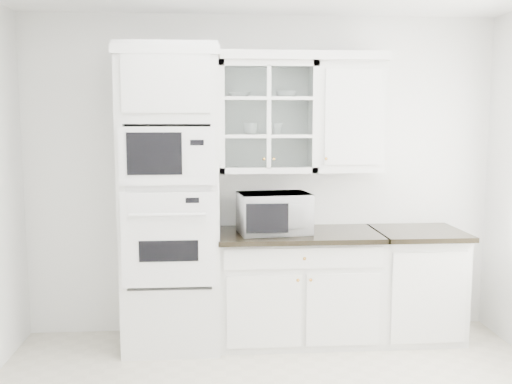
{
  "coord_description": "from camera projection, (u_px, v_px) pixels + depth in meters",
  "views": [
    {
      "loc": [
        -0.41,
        -3.11,
        1.83
      ],
      "look_at": [
        -0.1,
        1.05,
        1.3
      ],
      "focal_mm": 40.0,
      "sensor_mm": 36.0,
      "label": 1
    }
  ],
  "objects": [
    {
      "name": "crown_molding",
      "position": [
        254.0,
        57.0,
        4.58
      ],
      "size": [
        2.14,
        0.38,
        0.07
      ],
      "primitive_type": "cube",
      "color": "white",
      "rests_on": "room_shell"
    },
    {
      "name": "bowl_b",
      "position": [
        286.0,
        95.0,
        4.67
      ],
      "size": [
        0.2,
        0.2,
        0.05
      ],
      "primitive_type": "imported",
      "rotation": [
        0.0,
        0.0,
        0.18
      ],
      "color": "white",
      "rests_on": "upper_cabinet_glass"
    },
    {
      "name": "oven_column",
      "position": [
        171.0,
        199.0,
        4.54
      ],
      "size": [
        0.76,
        0.68,
        2.4
      ],
      "color": "silver",
      "rests_on": "ground"
    },
    {
      "name": "upper_cabinet_solid",
      "position": [
        348.0,
        117.0,
        4.73
      ],
      "size": [
        0.55,
        0.33,
        0.9
      ],
      "primitive_type": "cube",
      "color": "silver",
      "rests_on": "room_shell"
    },
    {
      "name": "bowl_a",
      "position": [
        239.0,
        95.0,
        4.65
      ],
      "size": [
        0.21,
        0.21,
        0.05
      ],
      "primitive_type": "imported",
      "rotation": [
        0.0,
        0.0,
        -0.18
      ],
      "color": "white",
      "rests_on": "upper_cabinet_glass"
    },
    {
      "name": "base_cabinet_run",
      "position": [
        298.0,
        285.0,
        4.73
      ],
      "size": [
        1.32,
        0.67,
        0.92
      ],
      "color": "silver",
      "rests_on": "ground"
    },
    {
      "name": "room_shell",
      "position": [
        279.0,
        128.0,
        3.54
      ],
      "size": [
        4.0,
        3.5,
        2.7
      ],
      "color": "white",
      "rests_on": "ground"
    },
    {
      "name": "cup_a",
      "position": [
        251.0,
        129.0,
        4.69
      ],
      "size": [
        0.14,
        0.14,
        0.1
      ],
      "primitive_type": "imported",
      "rotation": [
        0.0,
        0.0,
        -0.18
      ],
      "color": "white",
      "rests_on": "upper_cabinet_glass"
    },
    {
      "name": "countertop_microwave",
      "position": [
        274.0,
        213.0,
        4.61
      ],
      "size": [
        0.62,
        0.53,
        0.33
      ],
      "primitive_type": "imported",
      "rotation": [
        0.0,
        0.0,
        3.27
      ],
      "color": "white",
      "rests_on": "base_cabinet_run"
    },
    {
      "name": "cup_b",
      "position": [
        276.0,
        129.0,
        4.7
      ],
      "size": [
        0.13,
        0.13,
        0.09
      ],
      "primitive_type": "imported",
      "rotation": [
        0.0,
        0.0,
        0.31
      ],
      "color": "white",
      "rests_on": "upper_cabinet_glass"
    },
    {
      "name": "upper_cabinet_glass",
      "position": [
        267.0,
        117.0,
        4.68
      ],
      "size": [
        0.8,
        0.33,
        0.9
      ],
      "color": "silver",
      "rests_on": "room_shell"
    },
    {
      "name": "extra_base_cabinet",
      "position": [
        415.0,
        283.0,
        4.81
      ],
      "size": [
        0.72,
        0.67,
        0.92
      ],
      "color": "silver",
      "rests_on": "ground"
    }
  ]
}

